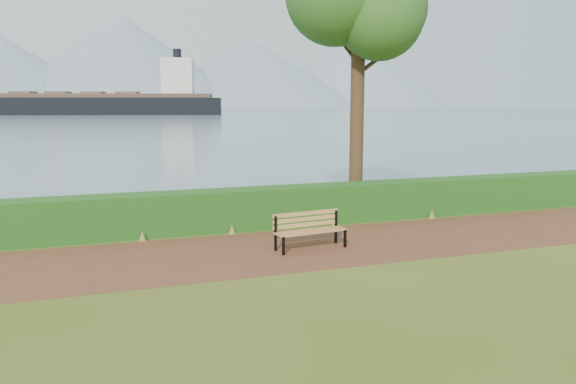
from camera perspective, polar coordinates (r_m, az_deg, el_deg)
name	(u,v)px	position (r m, az deg, el deg)	size (l,w,h in m)	color
ground	(305,251)	(12.04, 1.75, -6.03)	(140.00, 140.00, 0.00)	#454F16
path	(300,248)	(12.31, 1.25, -5.67)	(40.00, 3.40, 0.01)	#552A1D
hedge	(269,207)	(14.33, -1.97, -1.55)	(32.00, 0.85, 1.00)	#174614
water	(100,110)	(270.90, -18.57, 7.92)	(700.00, 510.00, 0.00)	#476273
mountains	(80,67)	(417.65, -20.38, 11.86)	(585.00, 190.00, 70.00)	gray
bench	(309,228)	(12.16, 2.15, -3.65)	(1.64, 0.65, 0.80)	black
cargo_ship	(111,104)	(157.84, -17.55, 8.52)	(63.05, 24.89, 18.99)	black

